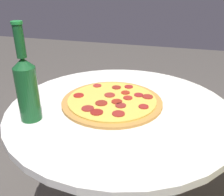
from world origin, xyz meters
name	(u,v)px	position (x,y,z in m)	size (l,w,h in m)	color
table	(119,150)	(0.00, 0.00, 0.56)	(0.81, 0.81, 0.76)	silver
pizza	(112,101)	(-0.02, -0.04, 0.77)	(0.38, 0.38, 0.02)	#B77F3D
beer_bottle	(27,86)	(0.16, -0.26, 0.88)	(0.07, 0.07, 0.31)	#144C23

